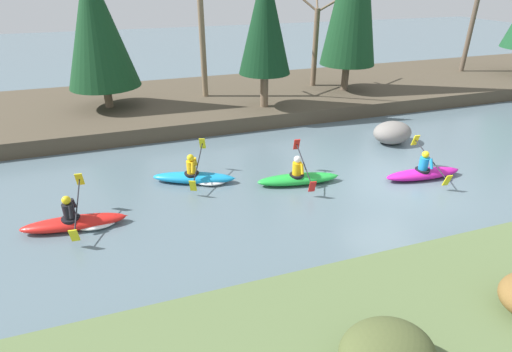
{
  "coord_description": "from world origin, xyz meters",
  "views": [
    {
      "loc": [
        -8.01,
        -9.61,
        6.2
      ],
      "look_at": [
        -4.49,
        0.9,
        0.55
      ],
      "focal_mm": 28.0,
      "sensor_mm": 36.0,
      "label": 1
    }
  ],
  "objects_px": {
    "kayaker_lead": "(424,172)",
    "kayaker_trailing": "(197,177)",
    "boulder_midstream": "(392,133)",
    "kayaker_middle": "(299,178)",
    "kayaker_far_back": "(78,221)"
  },
  "relations": [
    {
      "from": "kayaker_trailing",
      "to": "kayaker_middle",
      "type": "bearing_deg",
      "value": 1.41
    },
    {
      "from": "kayaker_trailing",
      "to": "kayaker_far_back",
      "type": "xyz_separation_m",
      "value": [
        -3.56,
        -1.59,
        0.0
      ]
    },
    {
      "from": "kayaker_lead",
      "to": "kayaker_trailing",
      "type": "relative_size",
      "value": 1.02
    },
    {
      "from": "kayaker_far_back",
      "to": "kayaker_lead",
      "type": "bearing_deg",
      "value": 1.31
    },
    {
      "from": "kayaker_middle",
      "to": "boulder_midstream",
      "type": "xyz_separation_m",
      "value": [
        5.03,
        2.05,
        0.23
      ]
    },
    {
      "from": "kayaker_lead",
      "to": "boulder_midstream",
      "type": "relative_size",
      "value": 1.76
    },
    {
      "from": "kayaker_middle",
      "to": "kayaker_trailing",
      "type": "distance_m",
      "value": 3.35
    },
    {
      "from": "kayaker_far_back",
      "to": "kayaker_trailing",
      "type": "bearing_deg",
      "value": 28.28
    },
    {
      "from": "kayaker_trailing",
      "to": "boulder_midstream",
      "type": "height_order",
      "value": "kayaker_trailing"
    },
    {
      "from": "kayaker_far_back",
      "to": "boulder_midstream",
      "type": "xyz_separation_m",
      "value": [
        11.73,
        2.5,
        0.25
      ]
    },
    {
      "from": "boulder_midstream",
      "to": "kayaker_far_back",
      "type": "bearing_deg",
      "value": -167.98
    },
    {
      "from": "kayaker_far_back",
      "to": "boulder_midstream",
      "type": "distance_m",
      "value": 12.0
    },
    {
      "from": "kayaker_trailing",
      "to": "boulder_midstream",
      "type": "xyz_separation_m",
      "value": [
        8.17,
        0.9,
        0.25
      ]
    },
    {
      "from": "kayaker_lead",
      "to": "kayaker_middle",
      "type": "bearing_deg",
      "value": 171.4
    },
    {
      "from": "kayaker_trailing",
      "to": "kayaker_far_back",
      "type": "distance_m",
      "value": 3.9
    }
  ]
}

